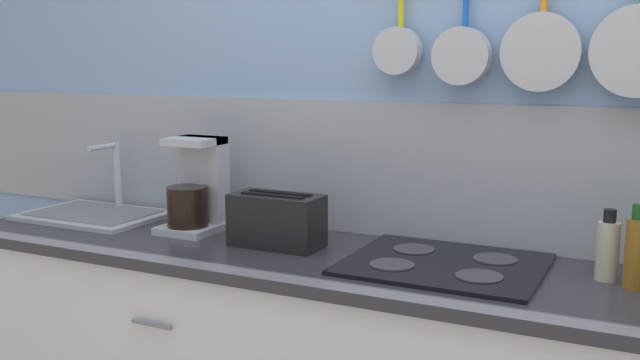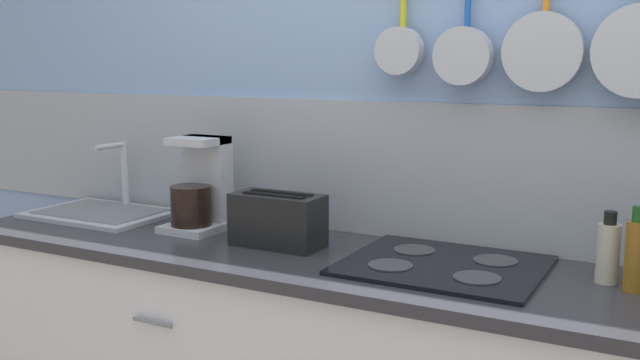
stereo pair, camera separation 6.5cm
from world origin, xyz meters
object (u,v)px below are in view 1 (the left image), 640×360
bottle_sesame_oil (608,249)px  bottle_dish_soap (635,251)px  coffee_maker (197,192)px  toaster (277,220)px

bottle_sesame_oil → bottle_dish_soap: size_ratio=0.87×
bottle_dish_soap → bottle_sesame_oil: bearing=146.7°
bottle_sesame_oil → bottle_dish_soap: bearing=-33.3°
coffee_maker → bottle_dish_soap: (1.34, -0.03, -0.04)m
toaster → bottle_dish_soap: bearing=2.4°
coffee_maker → toaster: (0.34, -0.07, -0.05)m
bottle_sesame_oil → bottle_dish_soap: (0.07, -0.04, 0.01)m
toaster → bottle_dish_soap: 0.99m
coffee_maker → toaster: coffee_maker is taller
toaster → bottle_dish_soap: bottle_dish_soap is taller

